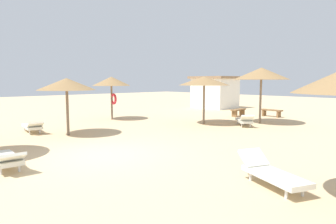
{
  "coord_description": "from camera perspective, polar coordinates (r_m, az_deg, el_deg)",
  "views": [
    {
      "loc": [
        8.47,
        -4.92,
        2.43
      ],
      "look_at": [
        0.0,
        3.0,
        1.2
      ],
      "focal_mm": 31.79,
      "sensor_mm": 36.0,
      "label": 1
    }
  ],
  "objects": [
    {
      "name": "ground_plane",
      "position": [
        10.09,
        -12.67,
        -8.02
      ],
      "size": [
        80.0,
        80.0,
        0.0
      ],
      "primitive_type": "plane",
      "color": "#D1B284"
    },
    {
      "name": "parasol_1",
      "position": [
        13.87,
        -18.88,
        5.05
      ],
      "size": [
        2.54,
        2.54,
        2.54
      ],
      "color": "#75604C",
      "rests_on": "ground"
    },
    {
      "name": "parasol_3",
      "position": [
        16.58,
        6.94,
        5.93
      ],
      "size": [
        2.82,
        2.82,
        2.67
      ],
      "color": "#75604C",
      "rests_on": "ground"
    },
    {
      "name": "parasol_5",
      "position": [
        18.8,
        -10.8,
        5.72
      ],
      "size": [
        2.34,
        2.34,
        2.67
      ],
      "color": "#75604C",
      "rests_on": "ground"
    },
    {
      "name": "parasol_6",
      "position": [
        17.54,
        17.46,
        7.02
      ],
      "size": [
        3.08,
        3.08,
        3.15
      ],
      "color": "#75604C",
      "rests_on": "ground"
    },
    {
      "name": "lounger_0",
      "position": [
        7.38,
        19.13,
        -10.92
      ],
      "size": [
        2.0,
        1.31,
        0.7
      ],
      "color": "silver",
      "rests_on": "ground"
    },
    {
      "name": "lounger_1",
      "position": [
        15.27,
        -24.56,
        -2.49
      ],
      "size": [
        1.98,
        0.89,
        0.61
      ],
      "color": "silver",
      "rests_on": "ground"
    },
    {
      "name": "lounger_3",
      "position": [
        16.45,
        14.42,
        -1.53
      ],
      "size": [
        1.77,
        1.81,
        0.69
      ],
      "color": "silver",
      "rests_on": "ground"
    },
    {
      "name": "lounger_4",
      "position": [
        9.36,
        -28.7,
        -7.8
      ],
      "size": [
        1.94,
        0.72,
        0.62
      ],
      "color": "silver",
      "rests_on": "ground"
    },
    {
      "name": "bench_0",
      "position": [
        20.9,
        13.35,
        0.16
      ],
      "size": [
        0.57,
        1.54,
        0.49
      ],
      "color": "brown",
      "rests_on": "ground"
    },
    {
      "name": "bench_1",
      "position": [
        21.22,
        19.2,
        0.08
      ],
      "size": [
        1.52,
        0.5,
        0.49
      ],
      "color": "brown",
      "rests_on": "ground"
    },
    {
      "name": "beach_cabana",
      "position": [
        26.8,
        8.97,
        3.83
      ],
      "size": [
        3.7,
        3.23,
        2.8
      ],
      "color": "white",
      "rests_on": "ground"
    }
  ]
}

